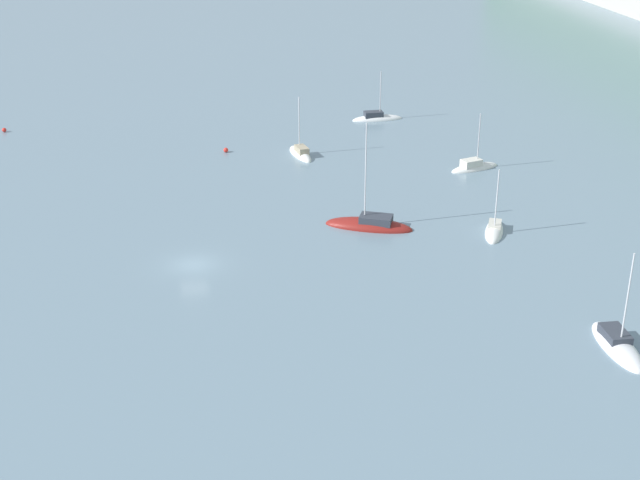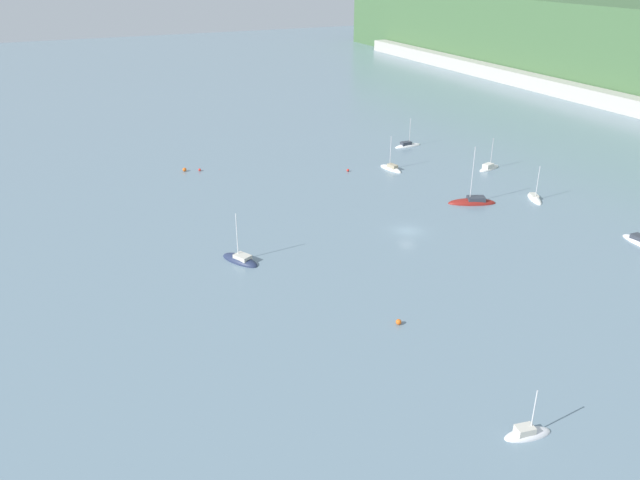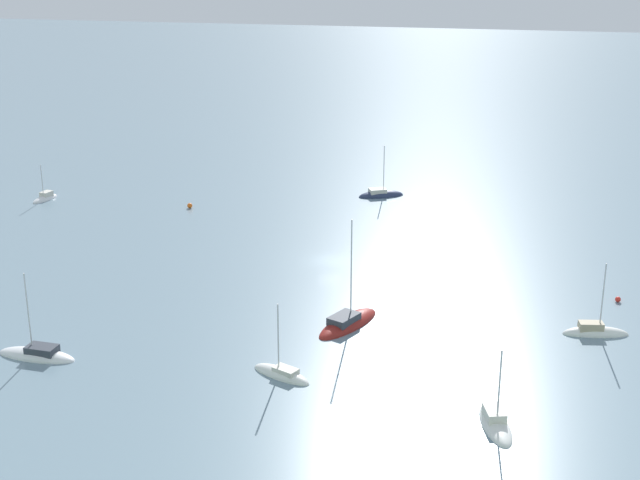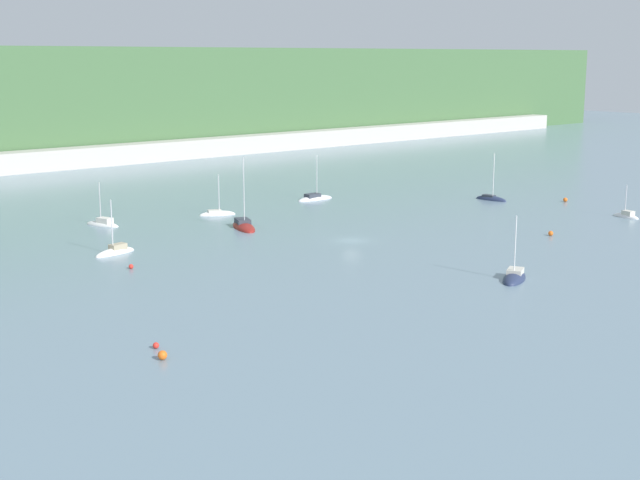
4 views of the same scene
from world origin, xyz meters
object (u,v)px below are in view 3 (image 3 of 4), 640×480
Objects in this scene: sailboat_2 at (595,333)px; sailboat_8 at (282,375)px; sailboat_1 at (45,199)px; sailboat_3 at (37,356)px; sailboat_4 at (381,196)px; sailboat_6 at (495,424)px; sailboat_5 at (348,324)px; mooring_buoy_0 at (618,299)px; mooring_buoy_2 at (190,206)px.

sailboat_8 is at bearing -161.59° from sailboat_2.
sailboat_1 is 0.66× the size of sailboat_3.
sailboat_4 reaches higher than sailboat_1.
sailboat_1 is at bearing -58.87° from sailboat_3.
sailboat_3 reaches higher than sailboat_8.
sailboat_6 is 0.98× the size of sailboat_8.
sailboat_5 is 1.60× the size of sailboat_6.
sailboat_2 is (-76.50, 30.14, 0.00)m from sailboat_1.
sailboat_2 reaches higher than mooring_buoy_0.
sailboat_5 reaches higher than mooring_buoy_0.
sailboat_8 is (-22.84, -1.69, -0.03)m from sailboat_3.
mooring_buoy_0 is at bearing -117.39° from sailboat_8.
sailboat_5 is 1.57× the size of sailboat_8.
sailboat_5 is (23.76, 3.54, -0.01)m from sailboat_2.
sailboat_2 is 1.09× the size of sailboat_8.
sailboat_5 is 46.02m from mooring_buoy_2.
sailboat_1 is at bearing 80.48° from sailboat_5.
sailboat_8 is at bearing -173.91° from sailboat_3.
sailboat_4 is at bearing -65.32° from sailboat_8.
mooring_buoy_0 is (-29.86, -24.60, 0.22)m from sailboat_8.
sailboat_2 is 0.95× the size of sailboat_4.
sailboat_3 is at bearing 94.94° from mooring_buoy_2.
sailboat_8 is (-49.37, 45.66, -0.05)m from sailboat_1.
sailboat_1 is 22.38m from mooring_buoy_2.
sailboat_4 is at bearing 115.32° from sailboat_1.
sailboat_3 is 12.24× the size of mooring_buoy_2.
sailboat_1 is 84.34m from sailboat_6.
mooring_buoy_2 is at bearing -83.20° from sailboat_3.
sailboat_4 is 47.37m from sailboat_5.
sailboat_8 is at bearing -115.85° from sailboat_4.
sailboat_4 is 28.33m from mooring_buoy_2.
mooring_buoy_2 is (4.17, -48.25, 0.26)m from sailboat_3.
sailboat_3 is 41.58m from sailboat_6.
sailboat_6 is (-41.50, 2.48, 0.04)m from sailboat_3.
sailboat_6 is 12.31× the size of mooring_buoy_0.
sailboat_1 is at bearing -19.64° from sailboat_8.
sailboat_3 is (-26.54, 47.35, -0.02)m from sailboat_1.
sailboat_3 is at bearing -136.66° from sailboat_4.
sailboat_8 is at bearing 120.12° from mooring_buoy_2.
sailboat_8 is (27.12, 15.52, -0.05)m from sailboat_2.
mooring_buoy_2 is (30.37, -34.58, 0.25)m from sailboat_5.
sailboat_4 reaches higher than sailboat_6.
sailboat_1 reaches higher than mooring_buoy_0.
sailboat_3 is 1.21× the size of sailboat_6.
sailboat_5 is at bearing -111.39° from sailboat_4.
sailboat_4 is at bearing -179.90° from sailboat_6.
sailboat_2 reaches higher than mooring_buoy_2.
sailboat_6 is at bearing -99.63° from sailboat_4.
mooring_buoy_0 is at bearing 61.84° from sailboat_2.
sailboat_8 reaches higher than sailboat_6.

